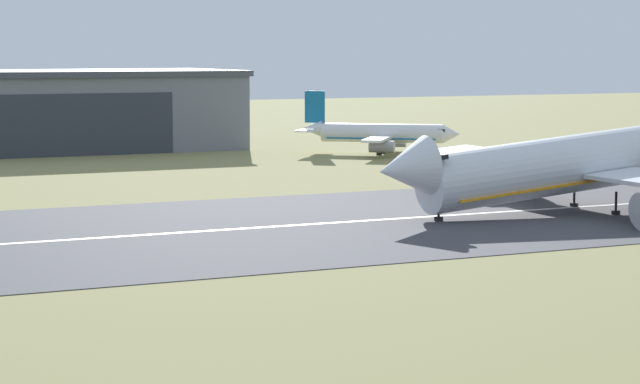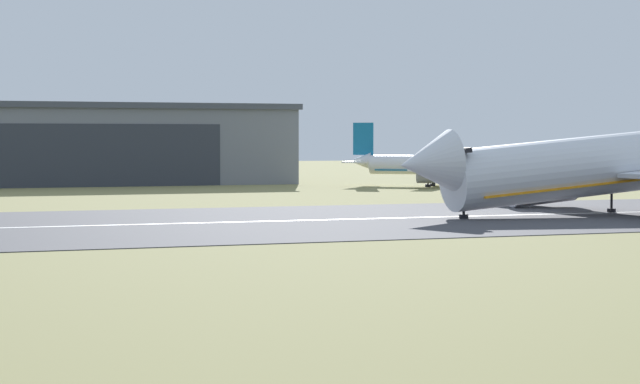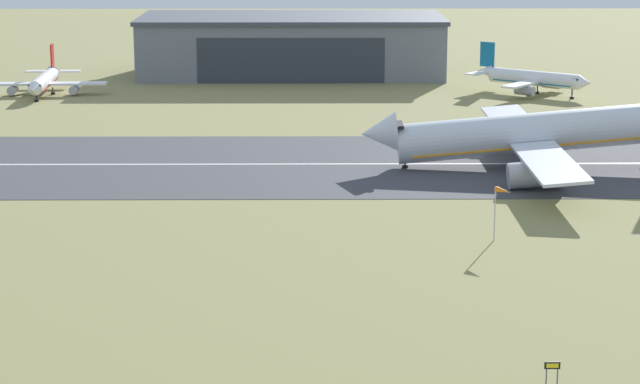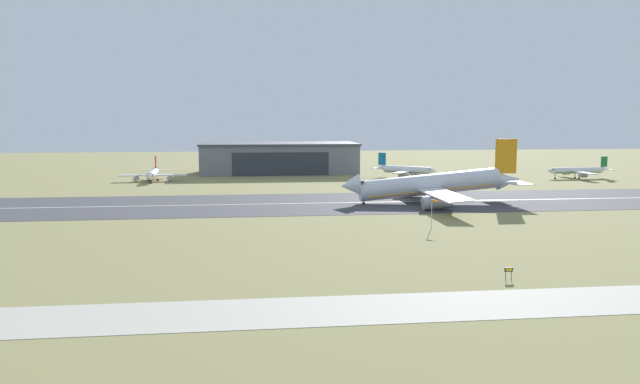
# 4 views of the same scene
# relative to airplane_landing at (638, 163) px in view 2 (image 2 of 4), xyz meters

# --- Properties ---
(runway_strip) EXTENTS (426.25, 43.24, 0.06)m
(runway_strip) POSITION_rel_airplane_landing_xyz_m (-39.02, 2.87, -4.81)
(runway_strip) COLOR #3D3D42
(runway_strip) RESTS_ON ground_plane
(runway_centreline) EXTENTS (383.63, 0.70, 0.01)m
(runway_centreline) POSITION_rel_airplane_landing_xyz_m (-39.02, 2.87, -4.78)
(runway_centreline) COLOR silver
(runway_centreline) RESTS_ON runway_strip
(hangar_building) EXTENTS (65.15, 30.35, 12.58)m
(hangar_building) POSITION_rel_airplane_landing_xyz_m (-35.49, 99.23, 1.46)
(hangar_building) COLOR slate
(hangar_building) RESTS_ON ground_plane
(airplane_landing) EXTENTS (50.40, 56.89, 17.28)m
(airplane_landing) POSITION_rel_airplane_landing_xyz_m (0.00, 0.00, 0.00)
(airplane_landing) COLOR silver
(airplane_landing) RESTS_ON ground_plane
(airplane_parked_east) EXTENTS (23.51, 22.06, 9.56)m
(airplane_parked_east) POSITION_rel_airplane_landing_xyz_m (11.47, 68.65, -1.70)
(airplane_parked_east) COLOR white
(airplane_parked_east) RESTS_ON ground_plane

